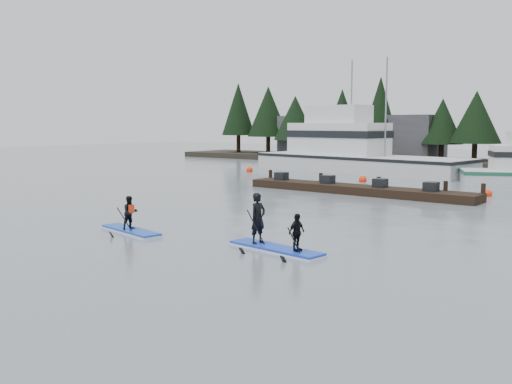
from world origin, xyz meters
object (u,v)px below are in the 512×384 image
Objects in this scene: floating_dock at (357,190)px; paddleboard_duo at (273,232)px; paddleboard_solo at (130,220)px; fishing_boat_large at (354,162)px.

floating_dock is 3.95× the size of paddleboard_duo.
paddleboard_solo reaches higher than floating_dock.
floating_dock is 16.02m from paddleboard_duo.
fishing_boat_large is at bearing 120.51° from paddleboard_duo.
fishing_boat_large is at bearing 119.75° from floating_dock.
floating_dock is at bearing 115.17° from paddleboard_duo.
fishing_boat_large is at bearing 112.52° from paddleboard_solo.
paddleboard_solo is at bearing -93.00° from floating_dock.
paddleboard_duo is at bearing -70.92° from floating_dock.
fishing_boat_large is 5.44× the size of paddleboard_duo.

